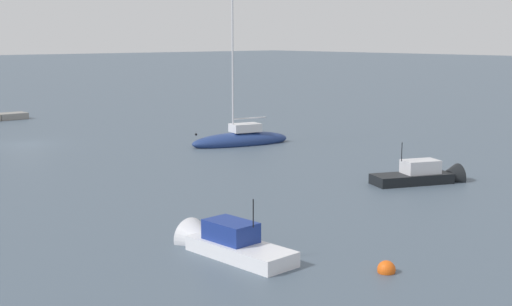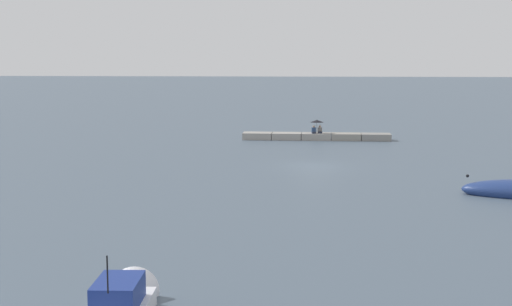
{
  "view_description": "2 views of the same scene",
  "coord_description": "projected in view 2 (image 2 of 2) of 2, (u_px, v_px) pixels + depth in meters",
  "views": [
    {
      "loc": [
        20.86,
        50.74,
        8.01
      ],
      "look_at": [
        -3.93,
        21.81,
        1.68
      ],
      "focal_mm": 49.42,
      "sensor_mm": 36.0,
      "label": 1
    },
    {
      "loc": [
        -0.46,
        50.51,
        7.5
      ],
      "look_at": [
        2.77,
        14.79,
        2.81
      ],
      "focal_mm": 51.06,
      "sensor_mm": 36.0,
      "label": 2
    }
  ],
  "objects": [
    {
      "name": "ground_plane",
      "position": [
        314.0,
        166.0,
        50.89
      ],
      "size": [
        500.0,
        500.0,
        0.0
      ],
      "primitive_type": "plane",
      "color": "#475666"
    },
    {
      "name": "person_seated_grey_left",
      "position": [
        320.0,
        130.0,
        67.12
      ],
      "size": [
        0.44,
        0.64,
        0.73
      ],
      "rotation": [
        0.0,
        0.0,
        0.11
      ],
      "color": "#1E2333",
      "rests_on": "seawall_pier"
    },
    {
      "name": "seawall_pier",
      "position": [
        316.0,
        136.0,
        67.27
      ],
      "size": [
        13.61,
        1.87,
        0.63
      ],
      "color": "gray",
      "rests_on": "ground_plane"
    },
    {
      "name": "umbrella_open_black",
      "position": [
        317.0,
        121.0,
        67.09
      ],
      "size": [
        1.26,
        1.26,
        1.28
      ],
      "color": "black",
      "rests_on": "seawall_pier"
    },
    {
      "name": "person_seated_blue_right",
      "position": [
        314.0,
        131.0,
        67.0
      ],
      "size": [
        0.44,
        0.64,
        0.73
      ],
      "rotation": [
        0.0,
        0.0,
        0.11
      ],
      "color": "#1E2333",
      "rests_on": "seawall_pier"
    }
  ]
}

